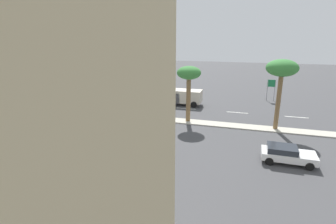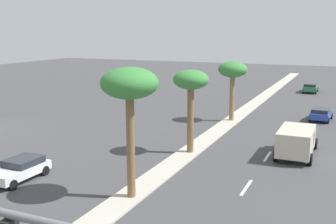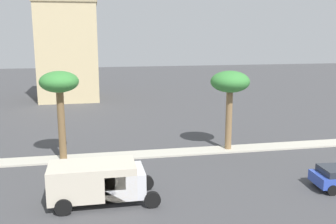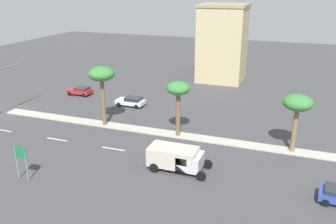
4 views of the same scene
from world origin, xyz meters
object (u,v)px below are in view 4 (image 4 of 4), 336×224
at_px(palm_tree_mid, 298,105).
at_px(sedan_red_near, 80,91).
at_px(palm_tree_near, 178,91).
at_px(sedan_white_rear, 131,101).
at_px(palm_tree_front, 102,76).
at_px(box_truck, 178,158).
at_px(directional_road_sign, 20,157).
at_px(commercial_building, 223,43).

relative_size(palm_tree_mid, sedan_red_near, 1.64).
xyz_separation_m(palm_tree_near, sedan_white_rear, (-8.14, -10.01, -4.82)).
height_order(palm_tree_front, sedan_white_rear, palm_tree_front).
xyz_separation_m(palm_tree_mid, sedan_white_rear, (-8.01, -22.91, -4.61)).
xyz_separation_m(sedan_red_near, box_truck, (18.20, 22.83, 0.56)).
xyz_separation_m(directional_road_sign, commercial_building, (-42.32, 9.30, 4.51)).
xyz_separation_m(directional_road_sign, palm_tree_near, (-14.48, 10.15, 3.19)).
xyz_separation_m(palm_tree_mid, box_truck, (7.94, -10.28, -4.07)).
bearing_deg(directional_road_sign, sedan_white_rear, 179.66).
relative_size(palm_tree_near, palm_tree_mid, 1.04).
xyz_separation_m(palm_tree_near, palm_tree_mid, (-0.13, 12.90, -0.21)).
bearing_deg(palm_tree_mid, sedan_white_rear, -109.26).
height_order(palm_tree_front, palm_tree_mid, palm_tree_front).
bearing_deg(palm_tree_front, palm_tree_mid, 90.48).
relative_size(commercial_building, sedan_white_rear, 3.27).
height_order(palm_tree_near, palm_tree_mid, palm_tree_near).
relative_size(palm_tree_front, palm_tree_near, 1.15).
xyz_separation_m(commercial_building, palm_tree_front, (27.91, -8.98, -0.36)).
relative_size(palm_tree_front, sedan_red_near, 1.97).
relative_size(palm_tree_near, sedan_red_near, 1.71).
bearing_deg(sedan_red_near, commercial_building, 132.02).
distance_m(commercial_building, palm_tree_mid, 30.98).
bearing_deg(palm_tree_front, directional_road_sign, -1.26).
bearing_deg(directional_road_sign, commercial_building, 167.61).
relative_size(palm_tree_front, palm_tree_mid, 1.20).
relative_size(commercial_building, palm_tree_front, 1.82).
bearing_deg(directional_road_sign, palm_tree_near, 144.97).
distance_m(directional_road_sign, box_truck, 14.44).
xyz_separation_m(palm_tree_front, palm_tree_near, (-0.06, 9.83, -0.96)).
bearing_deg(palm_tree_front, sedan_red_near, -135.17).
height_order(directional_road_sign, palm_tree_near, palm_tree_near).
bearing_deg(box_truck, sedan_white_rear, -141.63).
distance_m(palm_tree_front, sedan_white_rear, 10.03).
bearing_deg(box_truck, commercial_building, -174.45).
relative_size(palm_tree_front, box_truck, 1.27).
height_order(commercial_building, sedan_red_near, commercial_building).
bearing_deg(palm_tree_mid, palm_tree_front, -89.52).
bearing_deg(palm_tree_near, commercial_building, -178.25).
bearing_deg(palm_tree_mid, directional_road_sign, -57.63).
xyz_separation_m(directional_road_sign, palm_tree_front, (-14.42, 0.32, 4.15)).
bearing_deg(sedan_red_near, directional_road_sign, 22.05).
bearing_deg(sedan_white_rear, palm_tree_front, 1.27).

